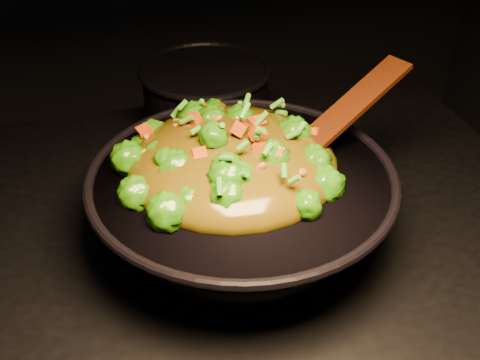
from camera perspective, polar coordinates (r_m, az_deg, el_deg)
name	(u,v)px	position (r m, az deg, el deg)	size (l,w,h in m)	color
wok	(242,209)	(0.90, 0.17, -2.74)	(0.44, 0.44, 0.12)	black
stir_fry	(232,137)	(0.85, -0.74, 4.12)	(0.31, 0.31, 0.11)	#2A7308
spatula	(334,121)	(0.91, 8.94, 5.51)	(0.30, 0.05, 0.01)	#3D1C06
back_pot	(206,99)	(1.18, -3.23, 7.68)	(0.24, 0.24, 0.14)	black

